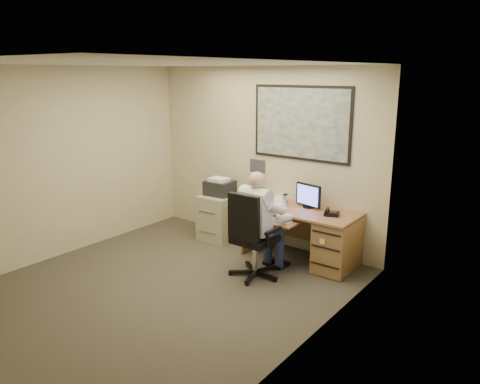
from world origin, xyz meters
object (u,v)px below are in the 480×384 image
Objects in this scene: office_chair at (252,253)px; person at (256,225)px; desk at (323,235)px; filing_cabinet at (220,213)px.

person reaches higher than office_chair.
desk is 1.39× the size of office_chair.
filing_cabinet is 0.87× the size of office_chair.
desk is 1.05m from office_chair.
office_chair is (-0.54, -0.90, -0.10)m from desk.
office_chair is at bearing -83.72° from person.
office_chair is 0.37m from person.
person is at bearing -123.61° from desk.
desk is at bearing 59.56° from office_chair.
filing_cabinet is at bearing -179.68° from desk.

